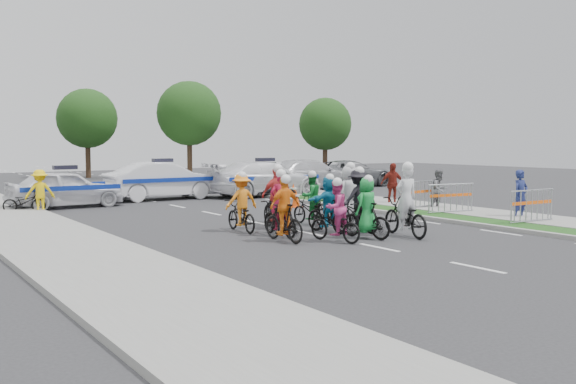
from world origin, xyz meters
TOP-DOWN VIEW (x-y plane):
  - ground at (0.00, 0.00)m, footprint 90.00×90.00m
  - curb_right at (5.10, 5.00)m, footprint 0.20×60.00m
  - grass_strip at (5.80, 5.00)m, footprint 1.20×60.00m
  - sidewalk_right at (7.60, 5.00)m, footprint 2.40×60.00m
  - sidewalk_left at (-6.50, 5.00)m, footprint 3.00×60.00m
  - rider_0 at (1.88, 1.06)m, footprint 1.06×2.11m
  - rider_1 at (0.73, 1.34)m, footprint 0.80×1.69m
  - rider_2 at (-0.32, 1.35)m, footprint 0.90×1.73m
  - rider_3 at (-1.40, 2.11)m, footprint 0.89×1.68m
  - rider_4 at (1.41, 2.51)m, footprint 1.05×1.86m
  - rider_5 at (0.54, 2.77)m, footprint 1.39×1.66m
  - rider_6 at (-0.98, 2.99)m, footprint 0.80×1.87m
  - rider_7 at (2.09, 3.75)m, footprint 0.89×1.93m
  - rider_8 at (1.11, 4.41)m, footprint 0.74×1.70m
  - rider_9 at (-0.25, 4.26)m, footprint 1.02×1.90m
  - rider_10 at (-1.42, 4.33)m, footprint 1.00×1.75m
  - rider_11 at (0.38, 5.14)m, footprint 1.40×1.67m
  - police_car_0 at (-3.82, 14.02)m, footprint 4.50×2.02m
  - police_car_1 at (0.75, 15.22)m, footprint 5.11×1.87m
  - police_car_2 at (5.47, 14.13)m, footprint 5.84×2.67m
  - civilian_sedan at (9.49, 16.14)m, footprint 5.70×2.43m
  - civilian_suv at (12.89, 16.90)m, footprint 5.43×2.52m
  - spectator_0 at (7.65, 1.59)m, footprint 0.62×0.42m
  - spectator_1 at (7.68, 5.20)m, footprint 0.76×0.59m
  - spectator_2 at (7.41, 7.49)m, footprint 1.09×0.73m
  - marshal_hiviz at (-5.09, 12.64)m, footprint 1.08×0.71m
  - barrier_0 at (6.70, 0.49)m, footprint 2.02×0.57m
  - barrier_1 at (6.70, 3.75)m, footprint 2.05×0.77m
  - barrier_2 at (6.70, 5.45)m, footprint 2.05×0.77m
  - cone_0 at (3.77, 9.10)m, footprint 0.40×0.40m
  - cone_1 at (5.91, 12.41)m, footprint 0.40×0.40m
  - parked_bike at (-5.57, 12.99)m, footprint 1.60×1.11m
  - tree_1 at (9.00, 30.00)m, footprint 4.55×4.55m
  - tree_2 at (18.00, 26.00)m, footprint 3.85×3.85m
  - tree_4 at (3.00, 34.00)m, footprint 4.20×4.20m

SIDE VIEW (x-z plane):
  - ground at x=0.00m, z-range 0.00..0.00m
  - grass_strip at x=5.80m, z-range 0.00..0.11m
  - curb_right at x=5.10m, z-range 0.00..0.12m
  - sidewalk_right at x=7.60m, z-range 0.00..0.13m
  - sidewalk_left at x=-6.50m, z-range 0.00..0.13m
  - cone_0 at x=3.77m, z-range -0.01..0.69m
  - cone_1 at x=5.91m, z-range -0.01..0.69m
  - parked_bike at x=-5.57m, z-range 0.00..0.80m
  - barrier_0 at x=6.70m, z-range 0.00..1.12m
  - barrier_1 at x=6.70m, z-range 0.00..1.12m
  - barrier_2 at x=6.70m, z-range 0.00..1.12m
  - rider_6 at x=-0.98m, z-range -0.31..1.54m
  - rider_2 at x=-0.32m, z-range -0.21..1.47m
  - rider_8 at x=1.11m, z-range -0.21..1.49m
  - rider_1 at x=0.73m, z-range -0.19..1.53m
  - rider_0 at x=1.88m, z-range -0.35..1.70m
  - rider_3 at x=-1.40m, z-range -0.20..1.56m
  - rider_10 at x=-1.42m, z-range -0.19..1.55m
  - rider_5 at x=0.54m, z-range -0.13..1.57m
  - rider_4 at x=1.41m, z-range -0.21..1.67m
  - rider_11 at x=0.38m, z-range -0.13..1.60m
  - rider_9 at x=-0.25m, z-range -0.23..1.71m
  - police_car_0 at x=-3.82m, z-range 0.00..1.50m
  - civilian_suv at x=12.89m, z-range 0.00..1.51m
  - rider_7 at x=2.09m, z-range -0.22..1.74m
  - spectator_1 at x=7.68m, z-range 0.00..1.54m
  - marshal_hiviz at x=-5.09m, z-range 0.00..1.58m
  - civilian_sedan at x=9.49m, z-range 0.00..1.64m
  - police_car_2 at x=5.47m, z-range 0.00..1.66m
  - spectator_0 at x=7.65m, z-range 0.00..1.66m
  - police_car_1 at x=0.75m, z-range 0.00..1.67m
  - spectator_2 at x=7.41m, z-range 0.00..1.73m
  - tree_2 at x=18.00m, z-range 0.95..6.72m
  - tree_4 at x=3.00m, z-range 1.04..7.34m
  - tree_1 at x=9.00m, z-range 1.12..7.95m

